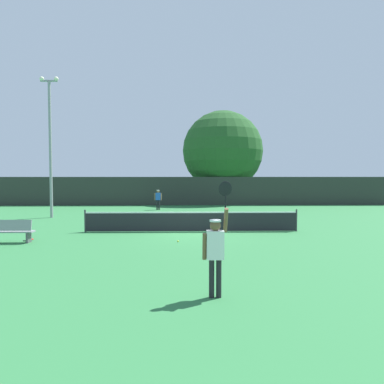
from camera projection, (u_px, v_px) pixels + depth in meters
ground_plane at (191, 232)px, 16.93m from camera, size 120.00×120.00×0.00m
tennis_net at (191, 221)px, 16.91m from camera, size 10.27×0.08×1.07m
perimeter_fence at (188, 191)px, 31.71m from camera, size 37.54×0.12×2.57m
player_serving at (216, 246)px, 7.78m from camera, size 0.68×0.40×2.60m
player_receiving at (158, 198)px, 27.55m from camera, size 0.57×0.23×1.56m
tennis_ball at (178, 241)px, 14.29m from camera, size 0.07×0.07×0.07m
spare_racket at (30, 239)px, 14.75m from camera, size 0.28×0.52×0.04m
courtside_bench at (10, 231)px, 14.09m from camera, size 1.80×0.44×0.95m
light_pole at (50, 139)px, 22.31m from camera, size 1.18×0.28×8.94m
large_tree at (223, 151)px, 34.67m from camera, size 7.87×7.87×9.05m
parked_car_near at (270, 192)px, 40.35m from camera, size 2.22×4.33×1.69m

